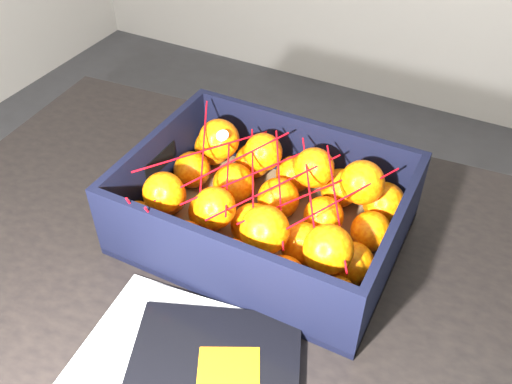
% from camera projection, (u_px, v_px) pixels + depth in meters
% --- Properties ---
extents(table, '(1.26, 0.89, 0.75)m').
position_uv_depth(table, '(264.00, 326.00, 0.85)').
color(table, black).
rests_on(table, ground).
extents(produce_crate, '(0.40, 0.30, 0.13)m').
position_uv_depth(produce_crate, '(265.00, 215.00, 0.84)').
color(produce_crate, brown).
rests_on(produce_crate, table).
extents(clementine_heap, '(0.38, 0.28, 0.12)m').
position_uv_depth(clementine_heap, '(266.00, 206.00, 0.83)').
color(clementine_heap, '#F76605').
rests_on(clementine_heap, produce_crate).
extents(mesh_net, '(0.33, 0.27, 0.09)m').
position_uv_depth(mesh_net, '(257.00, 181.00, 0.79)').
color(mesh_net, red).
rests_on(mesh_net, clementine_heap).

